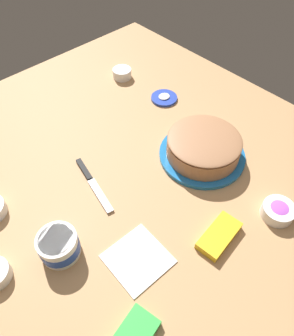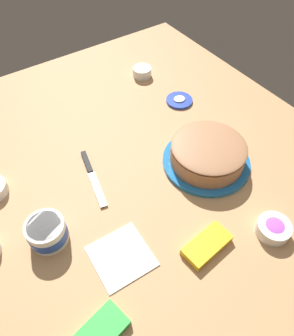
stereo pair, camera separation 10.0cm
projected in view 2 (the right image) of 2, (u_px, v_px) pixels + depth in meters
The scene contains 9 objects.
ground_plane at pixel (114, 182), 1.01m from camera, with size 1.54×1.54×0.00m, color tan.
frosted_cake at pixel (208, 154), 1.03m from camera, with size 0.29×0.29×0.09m.
frosting_tub at pixel (47, 232), 0.86m from camera, with size 0.11×0.11×0.07m.
frosting_tub_lid at pixel (179, 100), 1.27m from camera, with size 0.10×0.10×0.02m.
spreading_knife at pixel (91, 173), 1.03m from camera, with size 0.07×0.23×0.01m.
sprinkle_bowl_rainbow at pixel (274, 228), 0.88m from camera, with size 0.09×0.09×0.04m.
sprinkle_bowl_yellow at pixel (142, 71), 1.37m from camera, with size 0.08×0.08×0.04m.
candy_box_upper at pixel (207, 245), 0.86m from camera, with size 0.14×0.07×0.02m, color yellow.
paper_napkin at pixel (121, 256), 0.85m from camera, with size 0.15×0.15×0.01m, color white.
Camera 2 is at (0.26, 0.57, 0.81)m, focal length 34.08 mm.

